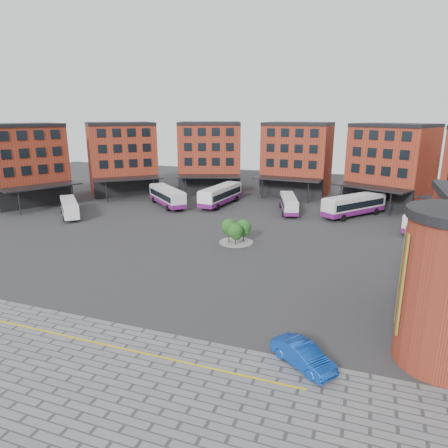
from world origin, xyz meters
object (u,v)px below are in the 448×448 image
(bus_c, at_px, (221,195))
(blue_car, at_px, (303,355))
(tree_island, at_px, (236,230))
(bus_d, at_px, (289,204))
(bus_a, at_px, (69,207))
(bus_b, at_px, (167,196))
(bus_e, at_px, (354,205))
(bus_f, at_px, (424,219))

(bus_c, distance_m, blue_car, 49.03)
(tree_island, distance_m, bus_d, 19.51)
(bus_c, bearing_deg, bus_a, -134.98)
(bus_a, relative_size, bus_c, 0.67)
(bus_d, xyz_separation_m, blue_car, (9.16, -42.50, -0.73))
(tree_island, xyz_separation_m, bus_a, (-30.04, 4.28, -0.20))
(bus_b, xyz_separation_m, bus_d, (21.72, 2.72, -0.30))
(tree_island, bearing_deg, bus_a, 171.90)
(bus_d, distance_m, bus_e, 10.60)
(bus_e, xyz_separation_m, bus_f, (9.89, -5.01, -0.18))
(bus_a, height_order, bus_d, bus_d)
(bus_e, bearing_deg, bus_b, -136.07)
(bus_e, bearing_deg, bus_a, -122.44)
(bus_e, bearing_deg, bus_f, 10.81)
(bus_c, distance_m, bus_d, 12.89)
(bus_c, height_order, bus_d, bus_c)
(tree_island, relative_size, bus_c, 0.35)
(bus_d, bearing_deg, bus_f, -27.79)
(tree_island, height_order, bus_b, bus_b)
(bus_c, xyz_separation_m, bus_d, (12.82, -1.31, -0.38))
(bus_c, bearing_deg, bus_b, -149.35)
(bus_e, bearing_deg, bus_c, -143.53)
(bus_c, relative_size, bus_e, 1.11)
(bus_b, bearing_deg, bus_c, -23.47)
(tree_island, distance_m, bus_a, 30.34)
(bus_b, xyz_separation_m, bus_c, (8.90, 4.03, 0.08))
(bus_c, height_order, bus_e, bus_c)
(bus_c, bearing_deg, bus_d, 0.46)
(bus_d, xyz_separation_m, bus_f, (20.44, -4.20, 0.18))
(bus_c, relative_size, bus_f, 1.13)
(tree_island, xyz_separation_m, bus_c, (-9.72, 20.57, 0.07))
(bus_a, xyz_separation_m, bus_f, (53.58, 10.78, 0.07))
(bus_f, bearing_deg, blue_car, -83.96)
(tree_island, height_order, bus_d, tree_island)
(tree_island, distance_m, bus_b, 24.90)
(bus_d, relative_size, bus_e, 0.89)
(bus_a, bearing_deg, bus_e, -24.51)
(bus_b, xyz_separation_m, bus_f, (42.16, -1.48, -0.12))
(bus_b, bearing_deg, bus_e, -41.58)
(bus_d, bearing_deg, bus_a, -171.85)
(bus_f, xyz_separation_m, blue_car, (-11.28, -38.29, -0.91))
(bus_e, xyz_separation_m, blue_car, (-1.39, -43.31, -1.09))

